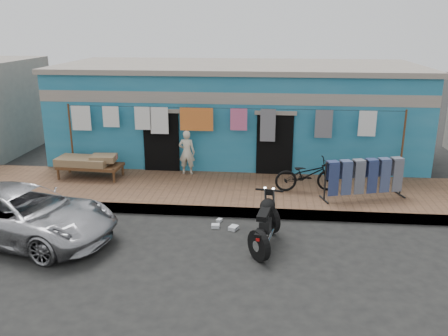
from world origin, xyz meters
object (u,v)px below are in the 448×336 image
charpoy (90,167)px  jeans_rack (364,178)px  seated_person (187,152)px  motorcycle (265,222)px  car (23,214)px  bicycle (307,171)px

charpoy → jeans_rack: bearing=-7.1°
charpoy → jeans_rack: size_ratio=0.87×
seated_person → motorcycle: 4.87m
car → motorcycle: 5.43m
charpoy → car: bearing=-92.2°
motorcycle → charpoy: (-5.28, 3.56, 0.01)m
seated_person → charpoy: seated_person is taller
seated_person → bicycle: 3.75m
car → charpoy: car is taller
motorcycle → seated_person: bearing=129.1°
car → bicycle: size_ratio=2.51×
car → motorcycle: (5.43, 0.20, -0.05)m
motorcycle → jeans_rack: bearing=54.2°
car → jeans_rack: bearing=-57.5°
bicycle → charpoy: 6.41m
car → seated_person: seated_person is taller
car → charpoy: bearing=11.0°
seated_person → bicycle: seated_person is taller
seated_person → charpoy: 2.92m
motorcycle → jeans_rack: (2.55, 2.59, 0.22)m
charpoy → motorcycle: bearing=-34.0°
seated_person → motorcycle: size_ratio=0.74×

